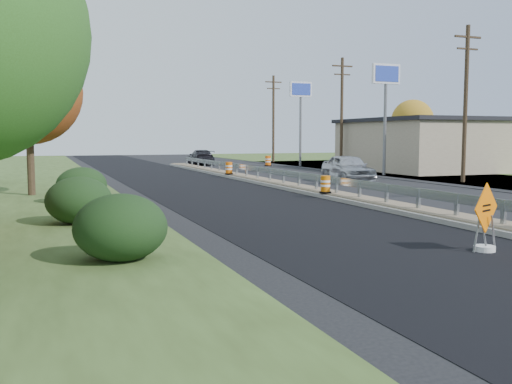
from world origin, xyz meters
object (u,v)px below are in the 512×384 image
object	(u,v)px
barrel_shoulder_far	(268,161)
car_silver	(348,168)
caution_sign	(485,234)
car_dark_far	(201,157)
barrel_median_mid	(325,185)
barrel_median_far	(229,168)

from	to	relation	value
barrel_shoulder_far	car_silver	size ratio (longest dim) A/B	0.19
caution_sign	car_dark_far	distance (m)	44.25
caution_sign	barrel_median_mid	bearing A→B (deg)	56.62
caution_sign	car_silver	xyz separation A→B (m)	(7.74, 19.89, 0.43)
barrel_median_far	car_dark_far	distance (m)	18.08
barrel_median_far	car_silver	world-z (taller)	car_silver
barrel_median_far	car_silver	size ratio (longest dim) A/B	0.17
barrel_median_far	car_dark_far	xyz separation A→B (m)	(2.96, 17.83, 0.12)
barrel_median_mid	car_dark_far	xyz separation A→B (m)	(2.96, 31.79, 0.14)
barrel_median_mid	car_silver	world-z (taller)	car_silver
barrel_median_mid	barrel_median_far	world-z (taller)	barrel_median_far
caution_sign	barrel_median_far	xyz separation A→B (m)	(2.10, 26.12, 0.20)
barrel_median_mid	car_dark_far	bearing A→B (deg)	84.68
caution_sign	barrel_median_mid	xyz separation A→B (m)	(2.10, 12.16, 0.18)
barrel_median_mid	barrel_median_far	distance (m)	13.96
barrel_median_mid	barrel_median_far	size ratio (longest dim) A/B	0.95
caution_sign	barrel_median_far	size ratio (longest dim) A/B	2.01
barrel_shoulder_far	car_dark_far	world-z (taller)	car_dark_far
barrel_shoulder_far	caution_sign	bearing A→B (deg)	-104.80
caution_sign	barrel_median_mid	distance (m)	12.35
barrel_median_mid	barrel_shoulder_far	bearing A→B (deg)	73.04
barrel_median_mid	barrel_shoulder_far	size ratio (longest dim) A/B	0.82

